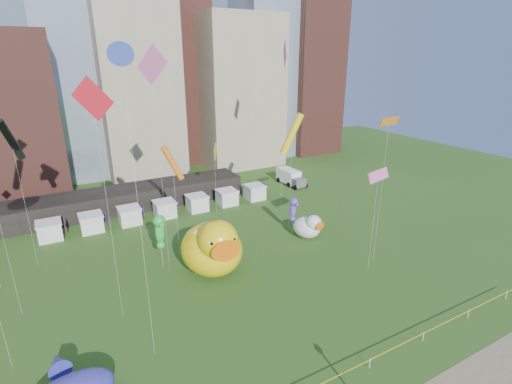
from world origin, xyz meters
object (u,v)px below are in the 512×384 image
big_duck (213,247)px  seahorse_purple (293,208)px  seahorse_green (160,229)px  small_duck (308,226)px  box_truck (290,177)px

big_duck → seahorse_purple: 13.67m
big_duck → seahorse_green: 6.12m
seahorse_green → seahorse_purple: 17.55m
seahorse_purple → seahorse_green: bearing=-179.4°
big_duck → seahorse_green: size_ratio=1.45×
small_duck → box_truck: 21.81m
small_duck → big_duck: bearing=178.3°
big_duck → seahorse_green: (-4.48, 3.89, 1.51)m
big_duck → seahorse_green: big_duck is taller
small_duck → seahorse_green: (-18.56, 1.79, 3.13)m
small_duck → seahorse_purple: seahorse_purple is taller
small_duck → seahorse_purple: bearing=107.9°
seahorse_purple → big_duck: bearing=-162.7°
big_duck → small_duck: big_duck is taller
seahorse_purple → small_duck: bearing=-61.8°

